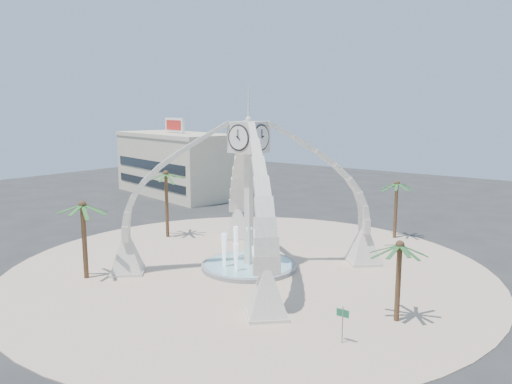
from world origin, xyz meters
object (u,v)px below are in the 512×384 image
Objects in this scene: palm_east at (400,246)px; street_sign at (343,318)px; palm_south at (82,206)px; palm_west at (166,175)px; palm_north at (397,184)px; fountain at (249,265)px; clock_tower at (249,193)px.

palm_east is 6.03m from street_sign.
street_sign is (21.38, 2.39, -4.28)m from palm_south.
palm_north is (18.99, 14.14, -0.93)m from palm_west.
palm_west is at bearing 167.60° from fountain.
palm_south is (-8.66, -9.84, -0.62)m from clock_tower.
palm_east is at bearing -11.44° from palm_west.
street_sign is (25.88, -10.34, -5.03)m from palm_west.
street_sign is (12.71, -7.45, -4.90)m from clock_tower.
palm_east is (13.99, -2.60, 4.65)m from fountain.
palm_south reaches higher than fountain.
fountain is at bearing 146.56° from street_sign.
clock_tower is at bearing -90.00° from fountain.
palm_west is 3.36× the size of street_sign.
palm_east is 0.76× the size of palm_west.
palm_east is 2.55× the size of street_sign.
palm_south is (4.51, -12.73, -0.75)m from palm_west.
street_sign is at bearing -104.74° from palm_east.
palm_west is at bearing 167.59° from clock_tower.
palm_north is at bearing 71.13° from clock_tower.
palm_south is 21.93m from street_sign.
palm_south is at bearing -131.36° from clock_tower.
clock_tower is 14.31m from palm_east.
fountain is at bearing -108.87° from palm_north.
palm_north is at bearing 112.59° from palm_east.
fountain reaches higher than street_sign.
palm_west is at bearing -143.34° from palm_north.
clock_tower is 2.77× the size of palm_north.
street_sign is at bearing 6.38° from palm_south.
clock_tower reaches higher than palm_south.
palm_north reaches higher than palm_east.
palm_north is (5.82, 17.03, 5.40)m from fountain.
palm_east is 0.88× the size of palm_north.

